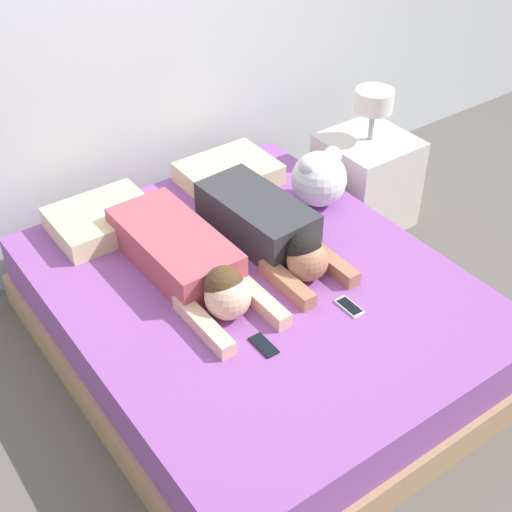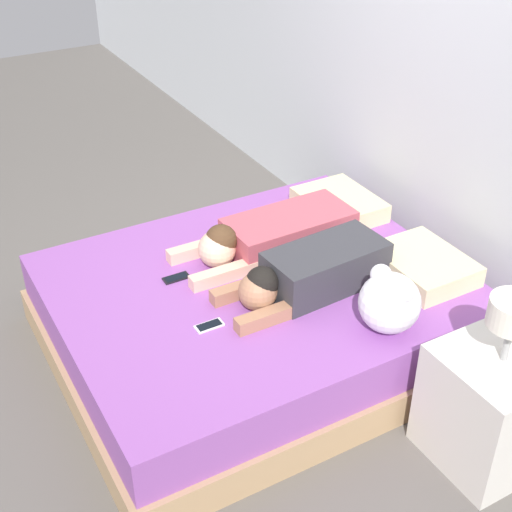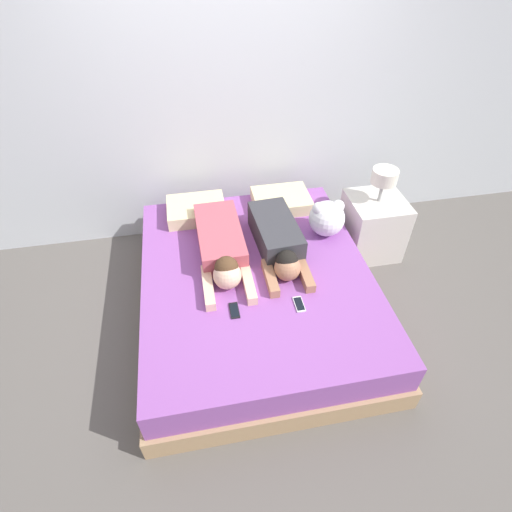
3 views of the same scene
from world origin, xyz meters
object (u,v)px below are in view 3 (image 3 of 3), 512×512
object	(u,v)px
pillow_head_left	(196,210)
person_right	(278,241)
plush_toy	(327,218)
pillow_head_right	(281,201)
person_left	(222,247)
nightstand	(373,224)
bed	(256,290)
cell_phone_right	(299,304)
cell_phone_left	(234,310)

from	to	relation	value
pillow_head_left	person_right	xyz separation A→B (m)	(0.59, -0.61, 0.05)
pillow_head_left	plush_toy	distance (m)	1.13
pillow_head_right	person_left	bearing A→B (deg)	-136.48
nightstand	person_right	bearing A→B (deg)	-160.60
pillow_head_left	person_left	distance (m)	0.60
bed	person_right	xyz separation A→B (m)	(0.21, 0.18, 0.33)
bed	pillow_head_right	size ratio (longest dim) A/B	4.22
bed	pillow_head_left	distance (m)	0.92
bed	person_left	distance (m)	0.44
pillow_head_right	person_right	xyz separation A→B (m)	(-0.17, -0.61, 0.05)
person_right	cell_phone_right	xyz separation A→B (m)	(0.02, -0.57, -0.10)
bed	pillow_head_left	world-z (taller)	pillow_head_left
pillow_head_left	pillow_head_right	size ratio (longest dim) A/B	1.00
plush_toy	nightstand	distance (m)	0.63
pillow_head_right	person_right	bearing A→B (deg)	-105.70
person_right	plush_toy	xyz separation A→B (m)	(0.44, 0.16, 0.05)
person_left	nightstand	distance (m)	1.46
person_right	cell_phone_right	distance (m)	0.58
bed	person_left	bearing A→B (deg)	137.02
bed	pillow_head_right	bearing A→B (deg)	64.25
pillow_head_left	nightstand	world-z (taller)	nightstand
person_right	plush_toy	size ratio (longest dim) A/B	2.94
bed	nightstand	distance (m)	1.30
cell_phone_right	pillow_head_left	bearing A→B (deg)	117.45
cell_phone_right	nightstand	world-z (taller)	nightstand
plush_toy	nightstand	xyz separation A→B (m)	(0.53, 0.18, -0.28)
person_right	plush_toy	bearing A→B (deg)	19.90
person_left	nightstand	size ratio (longest dim) A/B	1.20
bed	nightstand	size ratio (longest dim) A/B	2.44
bed	cell_phone_left	xyz separation A→B (m)	(-0.22, -0.36, 0.22)
cell_phone_left	pillow_head_left	bearing A→B (deg)	98.13
person_right	cell_phone_left	distance (m)	0.70
nightstand	plush_toy	bearing A→B (deg)	-161.03
cell_phone_right	bed	bearing A→B (deg)	120.78
bed	plush_toy	size ratio (longest dim) A/B	6.83
pillow_head_right	plush_toy	size ratio (longest dim) A/B	1.62
pillow_head_right	plush_toy	world-z (taller)	plush_toy
pillow_head_left	plush_toy	bearing A→B (deg)	-23.42
person_right	plush_toy	world-z (taller)	plush_toy
pillow_head_right	cell_phone_right	xyz separation A→B (m)	(-0.15, -1.18, -0.05)
cell_phone_right	plush_toy	world-z (taller)	plush_toy
pillow_head_left	plush_toy	xyz separation A→B (m)	(1.03, -0.45, 0.10)
person_left	person_right	xyz separation A→B (m)	(0.44, -0.03, 0.01)
pillow_head_left	bed	bearing A→B (deg)	-64.25
bed	cell_phone_right	bearing A→B (deg)	-59.22
pillow_head_left	pillow_head_right	bearing A→B (deg)	0.00
bed	plush_toy	distance (m)	0.83
pillow_head_left	cell_phone_left	world-z (taller)	pillow_head_left
pillow_head_left	person_right	size ratio (longest dim) A/B	0.55
cell_phone_right	nightstand	bearing A→B (deg)	43.70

